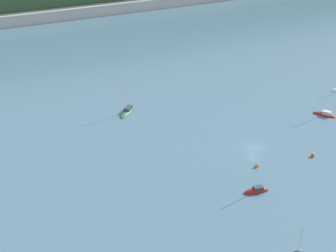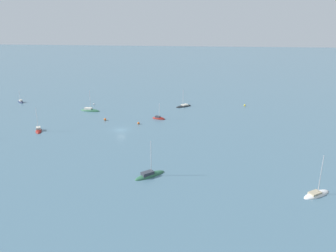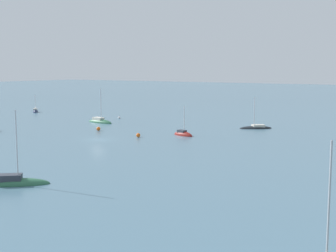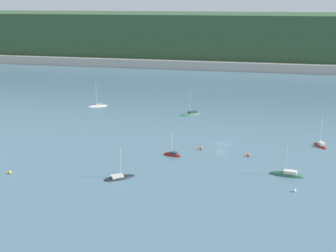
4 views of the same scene
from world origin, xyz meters
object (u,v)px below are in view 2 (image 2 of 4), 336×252
object	(u,v)px
mooring_buoy_1	(105,119)
mooring_buoy_3	(138,123)
sailboat_0	(90,111)
sailboat_7	(316,194)
sailboat_4	(159,119)
sailboat_5	(39,131)
sailboat_2	(21,102)
sailboat_1	(184,106)
mooring_buoy_0	(94,104)
sailboat_3	(150,175)
mooring_buoy_2	(245,105)

from	to	relation	value
mooring_buoy_1	mooring_buoy_3	bearing A→B (deg)	167.24
sailboat_0	sailboat_7	bearing A→B (deg)	-31.65
sailboat_0	mooring_buoy_3	size ratio (longest dim) A/B	11.49
sailboat_4	mooring_buoy_1	size ratio (longest dim) A/B	7.88
sailboat_5	sailboat_7	xyz separation A→B (m)	(-75.98, 31.67, -0.05)
sailboat_7	sailboat_2	bearing A→B (deg)	112.78
sailboat_1	sailboat_4	bearing A→B (deg)	25.74
sailboat_7	mooring_buoy_0	xyz separation A→B (m)	(68.57, -65.06, 0.21)
sailboat_3	sailboat_5	world-z (taller)	sailboat_3
mooring_buoy_3	sailboat_2	bearing A→B (deg)	-23.20
mooring_buoy_1	mooring_buoy_3	world-z (taller)	mooring_buoy_1
sailboat_7	sailboat_3	bearing A→B (deg)	138.23
sailboat_4	mooring_buoy_2	distance (m)	38.84
mooring_buoy_2	mooring_buoy_1	bearing A→B (deg)	25.64
sailboat_3	sailboat_7	xyz separation A→B (m)	(-35.73, 4.77, -0.03)
sailboat_1	mooring_buoy_0	bearing A→B (deg)	-38.36
mooring_buoy_1	sailboat_5	bearing A→B (deg)	35.57
sailboat_4	mooring_buoy_2	xyz separation A→B (m)	(-32.77, -20.85, 0.26)
sailboat_0	sailboat_2	size ratio (longest dim) A/B	1.53
sailboat_1	sailboat_7	bearing A→B (deg)	75.30
sailboat_2	sailboat_4	world-z (taller)	sailboat_4
sailboat_4	sailboat_5	xyz separation A→B (m)	(36.71, 16.76, 0.06)
sailboat_3	mooring_buoy_1	distance (m)	45.60
sailboat_7	sailboat_0	bearing A→B (deg)	106.07
mooring_buoy_0	mooring_buoy_3	world-z (taller)	mooring_buoy_3
sailboat_4	sailboat_5	world-z (taller)	sailboat_5
sailboat_0	sailboat_2	bearing A→B (deg)	172.06
sailboat_2	mooring_buoy_1	world-z (taller)	sailboat_2
sailboat_0	sailboat_3	world-z (taller)	sailboat_3
sailboat_2	mooring_buoy_0	distance (m)	32.23
sailboat_3	sailboat_4	size ratio (longest dim) A/B	1.41
mooring_buoy_2	mooring_buoy_3	size ratio (longest dim) A/B	0.88
mooring_buoy_1	mooring_buoy_2	world-z (taller)	mooring_buoy_1
sailboat_4	sailboat_7	bearing A→B (deg)	-35.70
sailboat_0	mooring_buoy_3	bearing A→B (deg)	-24.73
sailboat_5	sailboat_7	world-z (taller)	sailboat_7
sailboat_1	mooring_buoy_2	distance (m)	25.00
sailboat_0	mooring_buoy_1	bearing A→B (deg)	-42.18
sailboat_2	sailboat_4	xyz separation A→B (m)	(-61.52, 17.15, 0.00)
sailboat_3	sailboat_5	bearing A→B (deg)	105.21
sailboat_7	mooring_buoy_2	xyz separation A→B (m)	(6.50, -69.28, 0.26)
mooring_buoy_0	mooring_buoy_2	distance (m)	62.21
sailboat_0	sailboat_7	size ratio (longest dim) A/B	0.97
sailboat_3	mooring_buoy_2	size ratio (longest dim) A/B	13.33
mooring_buoy_1	mooring_buoy_3	size ratio (longest dim) A/B	1.06
mooring_buoy_1	sailboat_4	bearing A→B (deg)	-168.47
sailboat_0	sailboat_1	bearing A→B (deg)	24.00
sailboat_1	sailboat_2	bearing A→B (deg)	-39.56
sailboat_4	mooring_buoy_3	size ratio (longest dim) A/B	8.31
mooring_buoy_0	sailboat_2	bearing A→B (deg)	-0.92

